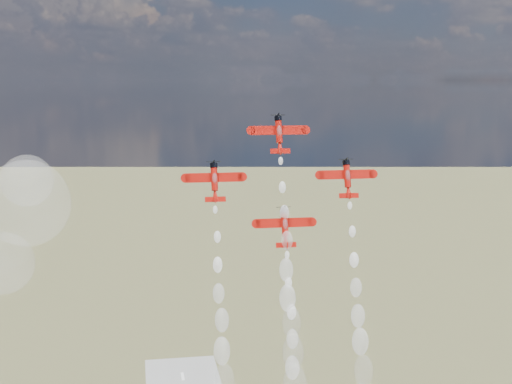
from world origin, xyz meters
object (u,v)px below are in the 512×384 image
object	(u,v)px
plane_slot	(285,226)
plane_lead	(279,133)
plane_right	(347,178)
plane_left	(214,181)

from	to	relation	value
plane_slot	plane_lead	bearing A→B (deg)	90.00
plane_right	plane_slot	world-z (taller)	plane_right
plane_slot	plane_left	bearing A→B (deg)	166.99
plane_left	plane_right	world-z (taller)	same
plane_lead	plane_right	world-z (taller)	plane_lead
plane_lead	plane_slot	xyz separation A→B (m)	(0.00, -7.17, -20.49)
plane_left	plane_slot	size ratio (longest dim) A/B	1.00
plane_lead	plane_slot	world-z (taller)	plane_lead
plane_left	plane_right	bearing A→B (deg)	0.00
plane_left	plane_lead	bearing A→B (deg)	13.01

